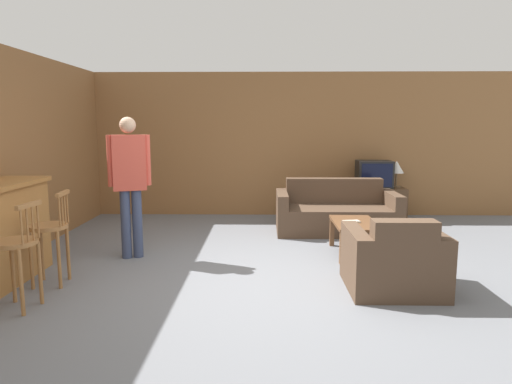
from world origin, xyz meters
The scene contains 13 objects.
ground_plane centered at (0.00, 0.00, 0.00)m, with size 24.00×24.00×0.00m, color slate.
wall_back centered at (0.00, 3.74, 1.30)m, with size 9.40×0.08×2.60m.
wall_left centered at (-3.10, 1.37, 1.30)m, with size 0.08×8.74×2.60m.
bar_chair_near centered at (-2.21, -0.74, 0.55)m, with size 0.43×0.43×0.99m.
bar_chair_mid centered at (-2.21, -0.09, 0.55)m, with size 0.43×0.43×0.99m.
couch_far centered at (1.14, 2.39, 0.29)m, with size 1.86×0.94×0.81m.
armchair_near centered at (1.32, -0.19, 0.29)m, with size 0.92×0.89×0.79m.
coffee_table centered at (1.18, 1.09, 0.36)m, with size 0.54×0.91×0.43m.
tv_unit centered at (1.94, 3.35, 0.28)m, with size 1.07×0.55×0.57m.
tv centered at (1.94, 3.35, 0.80)m, with size 0.60×0.44×0.47m.
book_on_table centered at (1.12, 1.06, 0.44)m, with size 0.23×0.15×0.02m.
table_lamp centered at (2.33, 3.35, 0.91)m, with size 0.25×0.25×0.47m.
person_by_window centered at (-1.65, 0.90, 1.01)m, with size 0.50×0.27×1.76m.
Camera 1 is at (0.01, -4.66, 1.67)m, focal length 32.00 mm.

